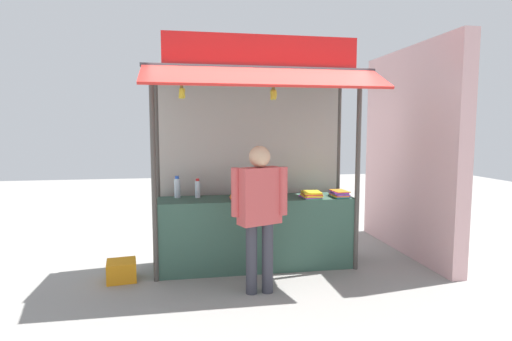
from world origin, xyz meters
The scene contains 15 objects.
ground_plane centered at (0.00, 0.00, 0.00)m, with size 20.00×20.00×0.00m, color gray.
stall_counter centered at (0.00, 0.00, 0.46)m, with size 2.49×0.58×0.91m, color #385B4C.
stall_structure centered at (0.00, 0.09, 1.70)m, with size 2.69×1.41×2.84m.
water_bottle_back_right centered at (-0.99, 0.17, 1.04)m, with size 0.08×0.08×0.28m.
water_bottle_back_left centered at (-0.26, 0.13, 1.04)m, with size 0.08×0.08×0.27m.
water_bottle_mid_left centered at (-0.01, 0.14, 1.02)m, with size 0.07×0.07×0.24m.
water_bottle_mid_right centered at (-0.74, 0.13, 1.03)m, with size 0.07×0.07×0.25m.
magazine_stack_right centered at (1.06, -0.14, 0.95)m, with size 0.21×0.31×0.09m.
magazine_stack_far_left centered at (0.69, -0.14, 0.95)m, with size 0.27×0.29×0.08m.
magazine_stack_far_right centered at (-0.23, -0.09, 0.93)m, with size 0.25×0.28×0.04m.
banana_bunch_inner_left centered at (0.14, -0.39, 2.19)m, with size 0.09×0.09×0.24m.
banana_bunch_inner_right centered at (-0.91, -0.39, 2.19)m, with size 0.09×0.10×0.24m.
vendor_person centered at (-0.10, -0.83, 0.97)m, with size 0.61×0.35×1.61m.
plastic_crate centered at (-1.65, -0.19, 0.12)m, with size 0.33×0.33×0.23m, color orange.
neighbour_wall centered at (2.28, 0.30, 1.46)m, with size 0.20×2.40×2.92m, color beige.
Camera 1 is at (-0.86, -5.03, 1.79)m, focal length 28.37 mm.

